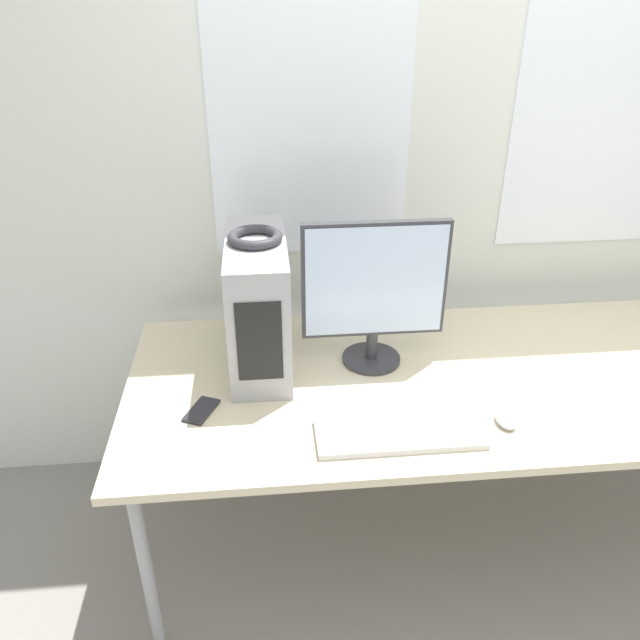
{
  "coord_description": "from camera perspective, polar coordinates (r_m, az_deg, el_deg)",
  "views": [
    {
      "loc": [
        -0.73,
        -1.23,
        1.94
      ],
      "look_at": [
        -0.57,
        0.47,
        1.0
      ],
      "focal_mm": 35.0,
      "sensor_mm": 36.0,
      "label": 1
    }
  ],
  "objects": [
    {
      "name": "desk",
      "position": [
        2.21,
        14.92,
        -5.57
      ],
      "size": [
        2.41,
        0.94,
        0.76
      ],
      "color": "beige",
      "rests_on": "ground_plane"
    },
    {
      "name": "headphones",
      "position": [
        1.99,
        -5.96,
        7.55
      ],
      "size": [
        0.17,
        0.17,
        0.03
      ],
      "color": "#333338",
      "rests_on": "pc_tower"
    },
    {
      "name": "wall_back",
      "position": [
        2.48,
        12.25,
        14.57
      ],
      "size": [
        8.0,
        0.07,
        2.7
      ],
      "color": "silver",
      "rests_on": "ground_plane"
    },
    {
      "name": "mouse",
      "position": [
        1.97,
        16.63,
        -8.76
      ],
      "size": [
        0.06,
        0.09,
        0.03
      ],
      "color": "#B2B2B7",
      "rests_on": "desk"
    },
    {
      "name": "monitor_main",
      "position": [
        2.05,
        4.99,
        2.79
      ],
      "size": [
        0.48,
        0.2,
        0.51
      ],
      "color": "#333338",
      "rests_on": "desk"
    },
    {
      "name": "pc_tower",
      "position": [
        2.08,
        -5.64,
        1.46
      ],
      "size": [
        0.2,
        0.5,
        0.44
      ],
      "color": "#9E9EA3",
      "rests_on": "desk"
    },
    {
      "name": "keyboard",
      "position": [
        1.86,
        7.27,
        -10.21
      ],
      "size": [
        0.49,
        0.17,
        0.02
      ],
      "color": "silver",
      "rests_on": "desk"
    },
    {
      "name": "cell_phone",
      "position": [
        1.97,
        -10.79,
        -8.13
      ],
      "size": [
        0.11,
        0.15,
        0.01
      ],
      "rotation": [
        0.0,
        0.0,
        -0.43
      ],
      "color": "#232328",
      "rests_on": "desk"
    }
  ]
}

